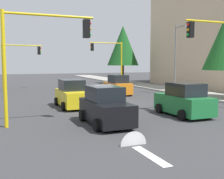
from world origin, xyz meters
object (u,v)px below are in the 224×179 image
Objects in this scene: tree_roadside_far at (123,46)px; car_black at (105,107)px; traffic_signal_near_right at (42,46)px; street_lamp_curbside at (178,51)px; car_yellow at (72,95)px; car_orange at (118,86)px; traffic_signal_far_right at (19,57)px; traffic_signal_near_left at (220,47)px; car_green at (184,101)px; traffic_signal_far_left at (109,55)px.

tree_roadside_far is 28.37m from car_black.
street_lamp_curbside is (-9.61, 14.90, 0.31)m from traffic_signal_near_right.
car_orange is (-5.73, 5.97, -0.00)m from car_yellow.
street_lamp_curbside reaches higher than car_black.
traffic_signal_far_right is 1.30× the size of car_yellow.
tree_roadside_far reaches higher than car_orange.
car_black is at bearing 69.03° from traffic_signal_near_right.
street_lamp_curbside reaches higher than traffic_signal_near_left.
street_lamp_curbside is at bearing -1.19° from tree_roadside_far.
traffic_signal_far_right is at bearing -170.05° from car_yellow.
tree_roadside_far reaches higher than street_lamp_curbside.
street_lamp_curbside is at bearing 132.05° from car_black.
tree_roadside_far reaches higher than car_green.
tree_roadside_far is at bearing 136.72° from traffic_signal_far_left.
car_yellow is at bearing 151.20° from traffic_signal_near_right.
traffic_signal_far_left is at bearing 163.54° from car_orange.
street_lamp_curbside is (-9.61, 3.46, 0.16)m from traffic_signal_near_left.
car_black and car_green have the same top height.
street_lamp_curbside is 1.93× the size of car_orange.
traffic_signal_far_left is 0.99× the size of traffic_signal_near_left.
tree_roadside_far is (-24.00, 3.76, 1.53)m from traffic_signal_near_left.
traffic_signal_near_left is (0.00, 11.44, 0.15)m from traffic_signal_near_right.
car_green is (5.60, 5.49, -0.00)m from car_yellow.
street_lamp_curbside is (10.39, 3.47, 0.18)m from traffic_signal_far_left.
tree_roadside_far reaches higher than traffic_signal_near_left.
traffic_signal_near_left is at bearing -19.81° from street_lamp_curbside.
tree_roadside_far is 2.11× the size of car_yellow.
tree_roadside_far is at bearing 178.81° from street_lamp_curbside.
tree_roadside_far is (-4.00, 15.14, 1.92)m from traffic_signal_far_right.
car_black is (6.06, 0.28, -0.00)m from car_yellow.
traffic_signal_far_left is 1.63× the size of car_orange.
traffic_signal_far_left is 0.84× the size of street_lamp_curbside.
car_orange is at bearing 133.82° from car_yellow.
street_lamp_curbside is at bearing 146.89° from car_green.
street_lamp_curbside is 1.70× the size of car_yellow.
car_green is at bearing 21.47° from traffic_signal_far_right.
traffic_signal_far_right is 1.48× the size of car_orange.
tree_roadside_far is 2.25× the size of car_green.
tree_roadside_far is at bearing 164.14° from car_green.
car_green is (0.68, 8.19, -3.14)m from traffic_signal_near_right.
traffic_signal_near_left is 4.67m from car_green.
street_lamp_curbside reaches higher than car_yellow.
car_orange is (-10.64, -2.77, -3.29)m from traffic_signal_near_left.
tree_roadside_far is 2.17× the size of car_black.
car_green is (11.32, -0.48, 0.00)m from car_orange.
traffic_signal_near_right is at bearing -32.35° from tree_roadside_far.
traffic_signal_far_left is 23.00m from car_black.
traffic_signal_near_right is 0.81× the size of street_lamp_curbside.
car_yellow is (15.08, -8.73, -3.27)m from traffic_signal_far_left.
traffic_signal_near_right reaches higher than car_green.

